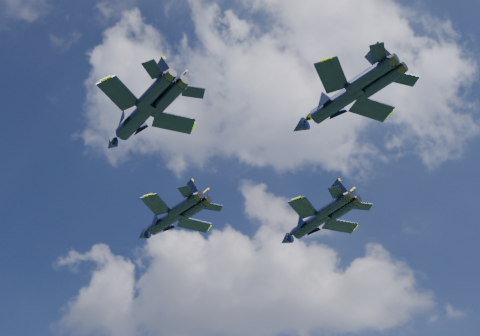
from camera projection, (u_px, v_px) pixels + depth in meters
name	position (u px, v px, depth m)	size (l,w,h in m)	color
jet_lead	(165.00, 222.00, 91.68)	(15.54, 12.95, 3.92)	black
jet_left	(135.00, 120.00, 72.48)	(15.20, 14.20, 4.00)	black
jet_right	(310.00, 224.00, 93.23)	(15.44, 14.70, 4.10)	black
jet_slot	(334.00, 104.00, 74.81)	(16.59, 13.90, 4.19)	black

